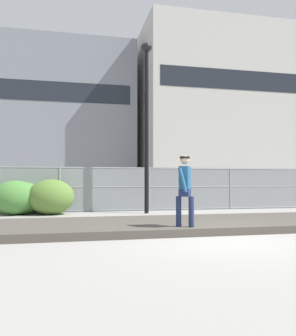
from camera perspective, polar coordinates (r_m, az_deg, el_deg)
The scene contains 13 objects.
ground_plane at distance 7.91m, azimuth 12.35°, elevation -11.45°, with size 120.00×120.00×0.00m, color gray.
gravel_berm at distance 9.86m, azimuth 7.07°, elevation -9.02°, with size 16.32×3.22×0.19m, color #4C473F.
skateboard at distance 8.53m, azimuth 6.04°, elevation -10.40°, with size 0.79×0.57×0.07m.
skater at distance 8.44m, azimuth 6.02°, elevation -3.26°, with size 0.67×0.62×1.83m.
chain_fence at distance 14.92m, azimuth 0.23°, elevation -3.42°, with size 22.39×0.06×1.85m.
street_lamp at distance 14.13m, azimuth -0.25°, elevation 9.96°, with size 0.44×0.44×6.80m.
parked_car_near at distance 17.81m, azimuth -9.61°, elevation -3.46°, with size 4.54×2.23×1.66m.
parked_car_mid at distance 19.11m, azimuth 9.07°, elevation -3.36°, with size 4.49×2.13×1.66m.
library_building at distance 51.79m, azimuth -16.14°, elevation 7.74°, with size 23.61×12.40×19.96m.
office_block at distance 52.17m, azimuth 10.74°, elevation 8.98°, with size 21.49×14.17×22.38m.
shrub_left at distance 14.07m, azimuth -20.88°, elevation -4.54°, with size 1.67×1.37×1.29m.
shrub_center at distance 14.23m, azimuth -19.72°, elevation -4.63°, with size 1.60×1.31×1.24m.
shrub_right at distance 13.81m, azimuth -15.52°, elevation -4.55°, with size 1.74×1.42×1.34m.
Camera 1 is at (-3.25, -7.09, 1.31)m, focal length 37.43 mm.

